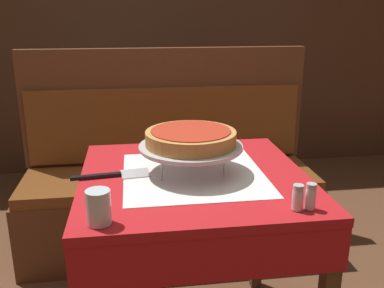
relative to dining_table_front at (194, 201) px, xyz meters
name	(u,v)px	position (x,y,z in m)	size (l,w,h in m)	color
dining_table_front	(194,201)	(0.00, 0.00, 0.00)	(0.81, 0.81, 0.78)	red
dining_table_rear	(121,108)	(-0.30, 1.72, -0.02)	(0.67, 0.67, 0.77)	#1E6B33
booth_bench	(170,193)	(-0.01, 0.85, -0.34)	(1.65, 0.52, 1.14)	brown
back_wall_panel	(155,29)	(0.00, 2.22, 0.53)	(6.00, 0.04, 2.40)	#4C2D1E
pizza_pan_stand	(191,148)	(-0.01, 0.02, 0.20)	(0.38, 0.38, 0.10)	#ADADB2
deep_dish_pizza	(191,138)	(-0.01, 0.02, 0.24)	(0.33, 0.33, 0.06)	#C68E47
pizza_server	(114,175)	(-0.29, 0.02, 0.11)	(0.29, 0.10, 0.01)	#BCBCC1
water_glass_near	(99,207)	(-0.31, -0.34, 0.16)	(0.07, 0.07, 0.10)	silver
salt_shaker	(298,198)	(0.26, -0.33, 0.15)	(0.03, 0.03, 0.08)	silver
pepper_shaker	(311,196)	(0.30, -0.33, 0.15)	(0.03, 0.03, 0.08)	silver
condiment_caddy	(124,88)	(-0.27, 1.65, 0.15)	(0.12, 0.12, 0.16)	black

